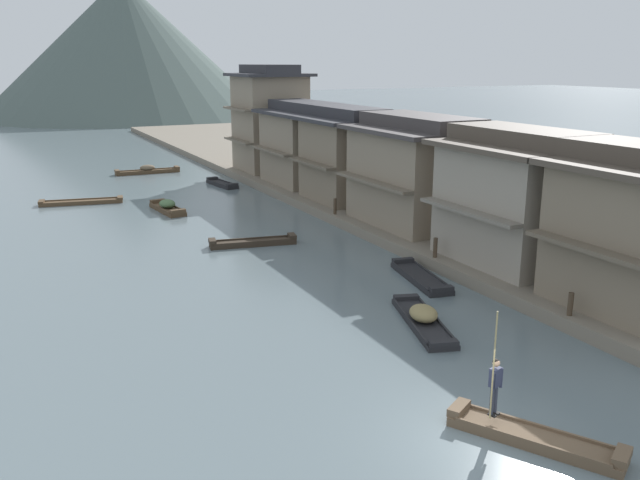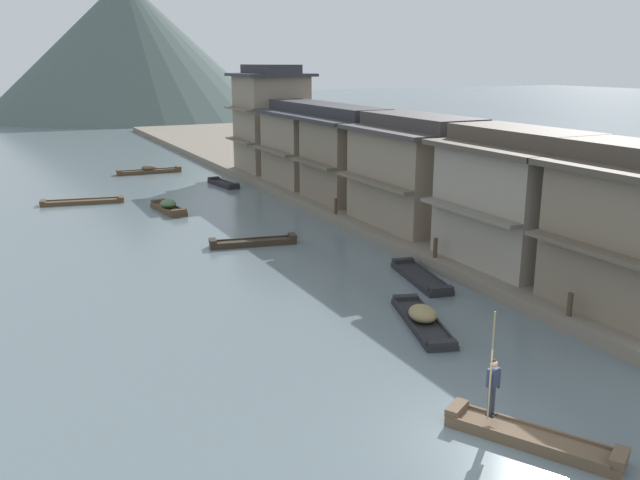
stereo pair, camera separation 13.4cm
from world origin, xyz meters
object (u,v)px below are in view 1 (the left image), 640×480
object	(u,v)px
boat_moored_second	(253,242)
house_waterfront_end	(270,119)
boatman_person	(495,380)
boat_upstream_distant	(167,207)
boat_moored_nearest	(148,171)
house_waterfront_second	(518,197)
house_waterfront_tall	(418,171)
boat_midriver_upstream	(82,202)
mooring_post_dock_mid	(435,248)
boat_moored_far	(423,319)
house_waterfront_far	(304,143)
boat_moored_third	(222,184)
boat_midriver_drifting	(421,278)
mooring_post_dock_near	(570,304)
mooring_post_dock_far	(335,206)
boat_foreground_poled	(534,438)
house_waterfront_narrow	(348,155)

from	to	relation	value
boat_moored_second	house_waterfront_end	bearing A→B (deg)	65.47
boatman_person	boat_upstream_distant	world-z (taller)	boatman_person
boat_moored_nearest	house_waterfront_end	distance (m)	11.98
house_waterfront_second	house_waterfront_tall	xyz separation A→B (m)	(0.13, 8.29, -0.01)
boat_midriver_upstream	house_waterfront_tall	xyz separation A→B (m)	(16.36, -16.90, 3.44)
mooring_post_dock_mid	house_waterfront_second	bearing A→B (deg)	-32.79
boat_moored_far	boat_midriver_upstream	size ratio (longest dim) A/B	0.90
boat_moored_nearest	house_waterfront_far	distance (m)	16.41
boat_moored_third	boat_midriver_drifting	bearing A→B (deg)	-88.69
mooring_post_dock_near	mooring_post_dock_far	xyz separation A→B (m)	(0.00, 18.70, 0.05)
boat_foreground_poled	boat_moored_nearest	size ratio (longest dim) A/B	0.78
boat_moored_third	boat_upstream_distant	world-z (taller)	boat_upstream_distant
boat_moored_far	boat_midriver_drifting	distance (m)	5.33
boat_moored_far	mooring_post_dock_mid	xyz separation A→B (m)	(4.55, 5.65, 0.78)
boat_upstream_distant	house_waterfront_end	size ratio (longest dim) A/B	0.48
house_waterfront_end	house_waterfront_tall	bearing A→B (deg)	-89.59
boat_moored_second	boat_midriver_upstream	distance (m)	16.91
house_waterfront_far	boat_foreground_poled	bearing A→B (deg)	-105.34
boat_moored_third	boat_moored_nearest	bearing A→B (deg)	114.43
mooring_post_dock_mid	house_waterfront_narrow	bearing A→B (deg)	78.47
mooring_post_dock_far	mooring_post_dock_mid	bearing A→B (deg)	-90.00
house_waterfront_far	boat_upstream_distant	bearing A→B (deg)	-165.46
boat_upstream_distant	house_waterfront_second	xyz separation A→B (m)	(11.46, -20.08, 3.28)
mooring_post_dock_far	boat_moored_nearest	bearing A→B (deg)	104.53
mooring_post_dock_far	boatman_person	bearing A→B (deg)	-107.35
boat_moored_far	boat_moored_third	bearing A→B (deg)	85.72
boat_upstream_distant	mooring_post_dock_far	size ratio (longest dim) A/B	4.31
boat_midriver_upstream	boat_moored_nearest	bearing A→B (deg)	57.85
boat_moored_second	boat_moored_third	size ratio (longest dim) A/B	1.17
boatman_person	house_waterfront_far	size ratio (longest dim) A/B	0.41
boat_moored_third	house_waterfront_far	xyz separation A→B (m)	(5.14, -4.46, 3.41)
boatman_person	boat_midriver_upstream	distance (m)	36.37
boat_moored_nearest	house_waterfront_narrow	size ratio (longest dim) A/B	0.85
house_waterfront_second	mooring_post_dock_near	distance (m)	7.55
boat_moored_nearest	house_waterfront_tall	world-z (taller)	house_waterfront_tall
house_waterfront_end	mooring_post_dock_near	distance (m)	36.94
boat_midriver_upstream	mooring_post_dock_far	world-z (taller)	mooring_post_dock_far
boat_moored_third	boat_upstream_distant	bearing A→B (deg)	-129.84
boatman_person	boat_foreground_poled	bearing A→B (deg)	-58.84
boat_moored_third	mooring_post_dock_far	bearing A→B (deg)	-81.67
house_waterfront_end	mooring_post_dock_far	size ratio (longest dim) A/B	8.94
mooring_post_dock_mid	mooring_post_dock_far	xyz separation A→B (m)	(0.00, 10.32, 0.01)
boatman_person	boat_upstream_distant	size ratio (longest dim) A/B	0.72
boat_upstream_distant	mooring_post_dock_mid	size ratio (longest dim) A/B	4.44
boat_moored_far	mooring_post_dock_near	distance (m)	5.36
house_waterfront_tall	boatman_person	bearing A→B (deg)	-118.69
boatman_person	mooring_post_dock_far	distance (m)	24.06
house_waterfront_tall	boat_moored_far	bearing A→B (deg)	-122.94
house_waterfront_second	mooring_post_dock_near	xyz separation A→B (m)	(-3.07, -6.40, -2.56)
boat_upstream_distant	house_waterfront_narrow	distance (m)	12.41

